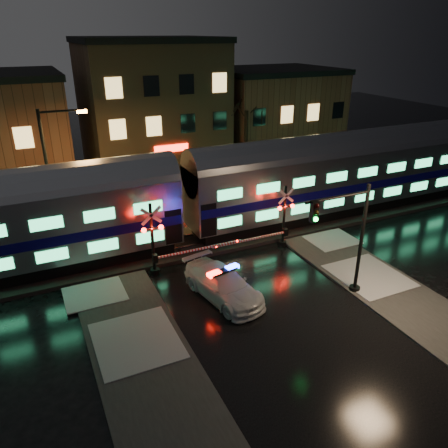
{
  "coord_description": "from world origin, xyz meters",
  "views": [
    {
      "loc": [
        -9.49,
        -18.45,
        12.46
      ],
      "look_at": [
        0.27,
        2.5,
        2.2
      ],
      "focal_mm": 35.0,
      "sensor_mm": 36.0,
      "label": 1
    }
  ],
  "objects": [
    {
      "name": "crossing_signal_right",
      "position": [
        3.95,
        2.3,
        1.64
      ],
      "size": [
        5.6,
        0.65,
        3.97
      ],
      "color": "black",
      "rests_on": "ground"
    },
    {
      "name": "sidewalk_left",
      "position": [
        -6.5,
        -6.0,
        0.06
      ],
      "size": [
        4.0,
        20.0,
        0.12
      ],
      "primitive_type": "cube",
      "color": "#2D2D2D",
      "rests_on": "ground"
    },
    {
      "name": "building_mid",
      "position": [
        2.0,
        22.5,
        5.75
      ],
      "size": [
        12.0,
        11.0,
        11.5
      ],
      "primitive_type": "cube",
      "color": "brown",
      "rests_on": "ground"
    },
    {
      "name": "police_car",
      "position": [
        -1.56,
        -1.35,
        0.75
      ],
      "size": [
        3.03,
        5.42,
        1.65
      ],
      "rotation": [
        0.0,
        0.0,
        0.2
      ],
      "color": "silver",
      "rests_on": "ground"
    },
    {
      "name": "ballast",
      "position": [
        0.0,
        5.0,
        0.12
      ],
      "size": [
        90.0,
        4.2,
        0.24
      ],
      "primitive_type": "cube",
      "color": "black",
      "rests_on": "ground"
    },
    {
      "name": "streetlight",
      "position": [
        -8.14,
        9.0,
        4.84
      ],
      "size": [
        2.81,
        0.29,
        8.39
      ],
      "color": "black",
      "rests_on": "ground"
    },
    {
      "name": "building_right",
      "position": [
        15.0,
        22.0,
        4.25
      ],
      "size": [
        12.0,
        10.0,
        8.5
      ],
      "primitive_type": "cube",
      "color": "brown",
      "rests_on": "ground"
    },
    {
      "name": "crossing_signal_left",
      "position": [
        -3.69,
        2.31,
        1.74
      ],
      "size": [
        5.95,
        0.66,
        4.21
      ],
      "color": "black",
      "rests_on": "ground"
    },
    {
      "name": "ground",
      "position": [
        0.0,
        0.0,
        0.0
      ],
      "size": [
        120.0,
        120.0,
        0.0
      ],
      "primitive_type": "plane",
      "color": "black",
      "rests_on": "ground"
    },
    {
      "name": "traffic_light",
      "position": [
        3.93,
        -3.79,
        3.14
      ],
      "size": [
        3.82,
        0.69,
        5.91
      ],
      "rotation": [
        0.0,
        0.0,
        -0.07
      ],
      "color": "black",
      "rests_on": "ground"
    },
    {
      "name": "sidewalk_right",
      "position": [
        6.5,
        -6.0,
        0.06
      ],
      "size": [
        4.0,
        20.0,
        0.12
      ],
      "primitive_type": "cube",
      "color": "#2D2D2D",
      "rests_on": "ground"
    },
    {
      "name": "train",
      "position": [
        -1.38,
        5.0,
        3.38
      ],
      "size": [
        51.0,
        3.12,
        5.92
      ],
      "color": "black",
      "rests_on": "ballast"
    }
  ]
}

